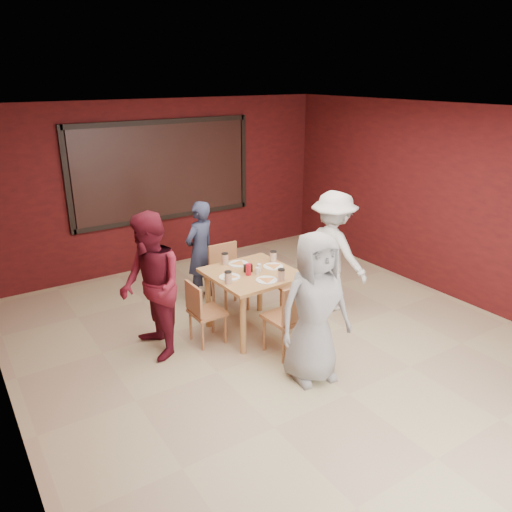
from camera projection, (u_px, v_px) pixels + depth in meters
floor at (285, 348)px, 6.13m from camera, size 7.00×7.00×0.00m
window_blinds at (164, 171)px, 8.27m from camera, size 3.00×0.02×1.50m
dining_table at (252, 280)px, 6.32m from camera, size 1.07×1.07×0.97m
chair_front at (291, 315)px, 5.82m from camera, size 0.48×0.48×0.94m
chair_back at (227, 273)px, 7.05m from camera, size 0.45×0.45×0.92m
chair_left at (202, 309)px, 6.10m from camera, size 0.40×0.40×0.82m
chair_right at (302, 286)px, 6.78m from camera, size 0.45×0.45×0.82m
diner_front at (315, 308)px, 5.28m from camera, size 0.90×0.67×1.68m
diner_back at (200, 251)px, 7.23m from camera, size 0.64×0.53×1.49m
diner_left at (151, 287)px, 5.72m from camera, size 0.71×0.89×1.75m
diner_right at (333, 252)px, 6.91m from camera, size 0.80×1.19×1.70m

